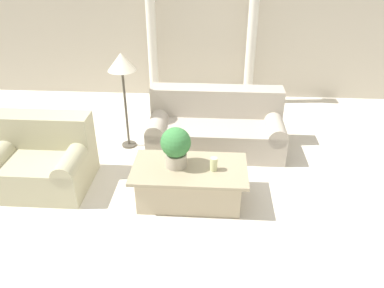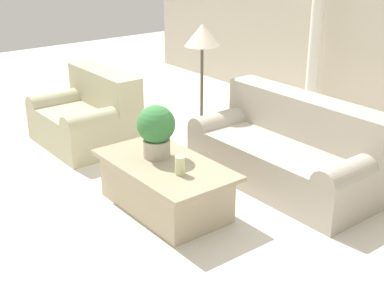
% 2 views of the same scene
% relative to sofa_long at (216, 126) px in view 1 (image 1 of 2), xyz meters
% --- Properties ---
extents(ground_plane, '(16.00, 16.00, 0.00)m').
position_rel_sofa_long_xyz_m(ground_plane, '(-0.22, -0.96, -0.35)').
color(ground_plane, silver).
extents(wall_back, '(10.00, 0.06, 3.20)m').
position_rel_sofa_long_xyz_m(wall_back, '(-0.22, 2.15, 1.25)').
color(wall_back, beige).
rests_on(wall_back, ground_plane).
extents(sofa_long, '(2.02, 0.95, 0.89)m').
position_rel_sofa_long_xyz_m(sofa_long, '(0.00, 0.00, 0.00)').
color(sofa_long, '#ADA393').
rests_on(sofa_long, ground_plane).
extents(loveseat, '(1.25, 0.95, 0.89)m').
position_rel_sofa_long_xyz_m(loveseat, '(-2.28, -1.11, 0.01)').
color(loveseat, '#B7B28F').
rests_on(loveseat, ground_plane).
extents(coffee_table, '(1.40, 0.78, 0.47)m').
position_rel_sofa_long_xyz_m(coffee_table, '(-0.31, -1.35, -0.11)').
color(coffee_table, tan).
rests_on(coffee_table, ground_plane).
extents(potted_plant, '(0.36, 0.36, 0.51)m').
position_rel_sofa_long_xyz_m(potted_plant, '(-0.47, -1.33, 0.40)').
color(potted_plant, '#B2A893').
rests_on(potted_plant, coffee_table).
extents(pillar_candle, '(0.09, 0.09, 0.17)m').
position_rel_sofa_long_xyz_m(pillar_candle, '(-0.02, -1.39, 0.21)').
color(pillar_candle, beige).
rests_on(pillar_candle, coffee_table).
extents(floor_lamp, '(0.41, 0.41, 1.48)m').
position_rel_sofa_long_xyz_m(floor_lamp, '(-1.36, -0.06, 0.94)').
color(floor_lamp, '#4C473D').
rests_on(floor_lamp, ground_plane).
extents(column_left, '(0.25, 0.25, 2.33)m').
position_rel_sofa_long_xyz_m(column_left, '(-1.23, 1.80, 0.84)').
color(column_left, silver).
rests_on(column_left, ground_plane).
extents(column_right, '(0.25, 0.25, 2.33)m').
position_rel_sofa_long_xyz_m(column_right, '(0.61, 1.80, 0.84)').
color(column_right, silver).
rests_on(column_right, ground_plane).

